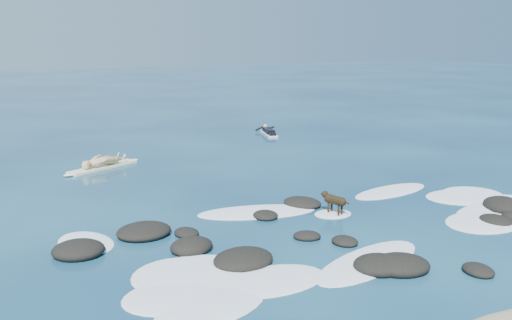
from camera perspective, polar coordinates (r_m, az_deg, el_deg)
ground at (r=15.64m, az=5.41°, el=-6.13°), size 160.00×160.00×0.00m
reef_rocks at (r=14.20m, az=5.35°, el=-7.65°), size 13.16×7.11×0.48m
breaking_foam at (r=14.95m, az=9.58°, el=-7.10°), size 14.16×6.91×0.12m
standing_surfer_rig at (r=22.32m, az=-15.15°, el=1.13°), size 3.24×1.90×1.98m
paddling_surfer_rig at (r=29.31m, az=1.25°, el=2.86°), size 1.22×2.37×0.41m
dog at (r=16.14m, az=7.79°, el=-3.99°), size 0.45×1.02×0.66m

